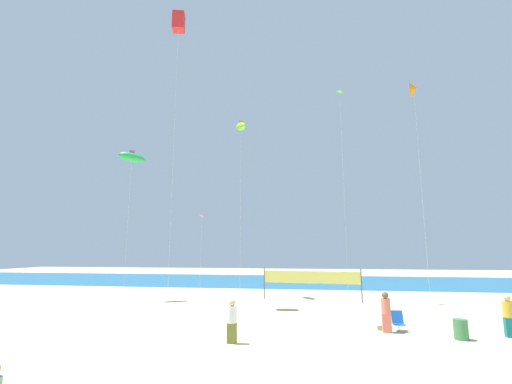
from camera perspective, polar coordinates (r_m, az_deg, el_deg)
name	(u,v)px	position (r m, az deg, el deg)	size (l,w,h in m)	color
ground_plane	(250,336)	(16.60, -0.99, -22.32)	(120.00, 120.00, 0.00)	beige
ocean_band	(290,281)	(45.55, 5.58, -14.11)	(120.00, 20.00, 0.01)	#1E6B99
beachgoer_coral_shirt	(386,311)	(18.18, 20.28, -17.54)	(0.41, 0.41, 1.81)	#EA7260
beachgoer_mustard_shirt	(508,314)	(19.60, 35.68, -15.74)	(0.42, 0.42, 1.82)	#19727A
beachgoer_white_shirt	(232,319)	(15.29, -3.90, -19.86)	(0.40, 0.40, 1.74)	olive
folding_beach_chair	(398,320)	(18.79, 21.99, -18.71)	(0.52, 0.65, 0.89)	#1959B2
trash_barrel	(461,329)	(18.14, 30.22, -18.66)	(0.57, 0.57, 0.83)	#3F7F4C
volleyball_net	(311,279)	(27.56, 8.87, -13.68)	(7.29, 0.99, 2.40)	#4C4C51
beach_handbag	(381,328)	(18.67, 19.50, -20.01)	(0.28, 0.14, 0.22)	#99B28C
kite_lime_diamond	(340,103)	(29.89, 13.49, 13.79)	(0.46, 0.45, 16.51)	silver
kite_red_box	(179,22)	(30.89, -12.41, 25.21)	(1.08, 1.08, 21.91)	silver
kite_green_inflatable	(132,157)	(30.50, -19.46, 5.31)	(2.27, 1.68, 11.78)	silver
kite_pink_diamond	(202,218)	(33.70, -8.75, -4.25)	(0.52, 0.52, 7.09)	silver
kite_orange_delta	(414,89)	(28.83, 24.15, 14.93)	(0.85, 1.23, 15.82)	silver
kite_lime_inflatable	(241,127)	(31.77, -2.43, 10.51)	(1.66, 2.18, 15.15)	silver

